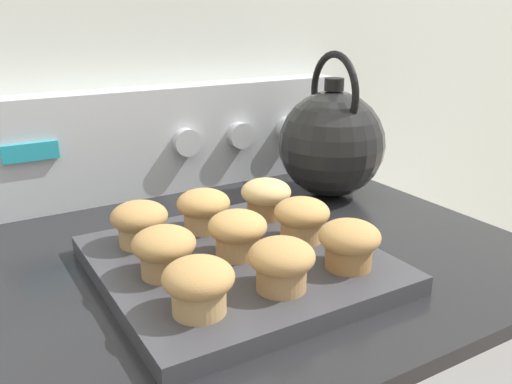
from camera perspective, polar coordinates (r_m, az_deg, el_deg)
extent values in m
cube|color=silver|center=(0.95, -14.17, 17.32)|extent=(8.00, 0.05, 2.40)
cube|color=black|center=(0.71, -4.38, -7.05)|extent=(0.78, 0.61, 0.02)
cube|color=#B7BABF|center=(0.92, -12.24, 5.07)|extent=(0.77, 0.05, 0.18)
cube|color=teal|center=(0.85, -22.67, 3.91)|extent=(0.08, 0.01, 0.03)
cylinder|color=#B7BABF|center=(0.91, -7.30, 5.21)|extent=(0.05, 0.02, 0.05)
cylinder|color=#B7BABF|center=(0.96, -1.65, 5.98)|extent=(0.05, 0.02, 0.05)
cylinder|color=#B7BABF|center=(1.01, 3.48, 6.62)|extent=(0.05, 0.02, 0.05)
cube|color=#38383D|center=(0.65, -1.86, -7.54)|extent=(0.31, 0.31, 0.02)
cylinder|color=tan|center=(0.53, -6.01, -11.01)|extent=(0.05, 0.05, 0.03)
ellipsoid|color=#B2844C|center=(0.52, -6.09, -8.92)|extent=(0.07, 0.07, 0.04)
cylinder|color=#A37A4C|center=(0.57, 2.59, -8.78)|extent=(0.05, 0.05, 0.03)
ellipsoid|color=#B2844C|center=(0.56, 2.62, -6.80)|extent=(0.07, 0.07, 0.04)
cylinder|color=olive|center=(0.62, 9.71, -6.48)|extent=(0.05, 0.05, 0.03)
ellipsoid|color=#B2844C|center=(0.61, 9.83, -4.64)|extent=(0.07, 0.07, 0.04)
cylinder|color=#A37A4C|center=(0.60, -9.57, -7.26)|extent=(0.05, 0.05, 0.03)
ellipsoid|color=#B2844C|center=(0.59, -9.68, -5.37)|extent=(0.07, 0.07, 0.04)
cylinder|color=tan|center=(0.64, -1.75, -5.39)|extent=(0.05, 0.05, 0.03)
ellipsoid|color=tan|center=(0.63, -1.77, -3.59)|extent=(0.07, 0.07, 0.04)
cylinder|color=tan|center=(0.68, 4.80, -3.86)|extent=(0.05, 0.05, 0.03)
ellipsoid|color=tan|center=(0.68, 4.85, -2.16)|extent=(0.07, 0.07, 0.04)
cylinder|color=tan|center=(0.68, -12.07, -4.22)|extent=(0.05, 0.05, 0.03)
ellipsoid|color=#B2844C|center=(0.68, -12.20, -2.52)|extent=(0.07, 0.07, 0.04)
cylinder|color=tan|center=(0.72, -5.48, -2.82)|extent=(0.05, 0.05, 0.03)
ellipsoid|color=tan|center=(0.71, -5.53, -1.18)|extent=(0.07, 0.07, 0.04)
cylinder|color=olive|center=(0.76, 1.05, -1.55)|extent=(0.05, 0.05, 0.03)
ellipsoid|color=tan|center=(0.75, 1.06, 0.02)|extent=(0.07, 0.07, 0.04)
sphere|color=black|center=(0.91, 7.95, 5.01)|extent=(0.18, 0.18, 0.18)
cylinder|color=black|center=(0.89, 8.23, 11.14)|extent=(0.03, 0.03, 0.02)
cone|color=black|center=(0.97, 5.47, 7.32)|extent=(0.05, 0.08, 0.06)
torus|color=black|center=(0.89, 8.19, 10.22)|extent=(0.03, 0.13, 0.13)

